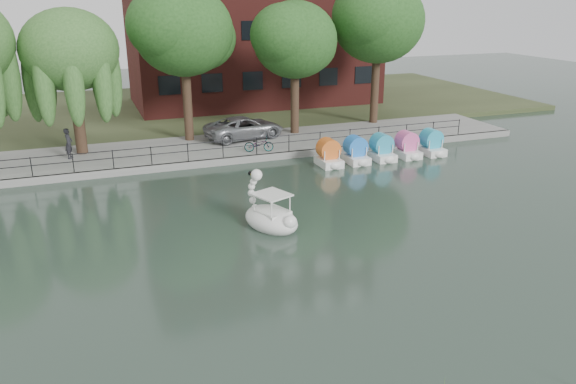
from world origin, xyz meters
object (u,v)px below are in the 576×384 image
minivan (244,126)px  swan_boat (270,215)px  pedestrian (68,141)px  bicycle (259,143)px

minivan → swan_boat: (-2.80, -13.41, -0.71)m
pedestrian → swan_boat: pedestrian is taller
bicycle → pedestrian: bearing=92.3°
bicycle → minivan: bearing=13.3°
minivan → bicycle: (-0.10, -3.35, -0.32)m
pedestrian → swan_boat: bearing=-133.2°
bicycle → pedestrian: pedestrian is taller
swan_boat → minivan: bearing=56.2°
minivan → pedestrian: (-10.55, -0.99, 0.17)m
swan_boat → pedestrian: bearing=100.0°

